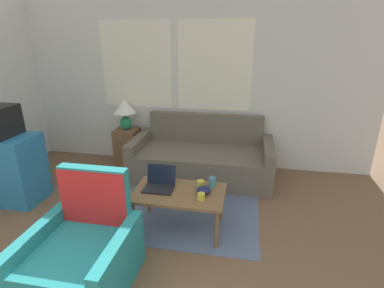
{
  "coord_description": "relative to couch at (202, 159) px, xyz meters",
  "views": [
    {
      "loc": [
        1.05,
        -0.38,
        2.0
      ],
      "look_at": [
        0.42,
        2.95,
        0.75
      ],
      "focal_mm": 28.0,
      "sensor_mm": 36.0,
      "label": 1
    }
  ],
  "objects": [
    {
      "name": "rug",
      "position": [
        -0.03,
        -0.71,
        -0.26
      ],
      "size": [
        1.72,
        2.03,
        0.01
      ],
      "color": "slate",
      "rests_on": "ground_plane"
    },
    {
      "name": "armchair",
      "position": [
        -0.66,
        -2.23,
        0.0
      ],
      "size": [
        0.82,
        0.83,
        0.93
      ],
      "color": "teal",
      "rests_on": "ground_plane"
    },
    {
      "name": "snack_bowl",
      "position": [
        0.22,
        -1.33,
        0.22
      ],
      "size": [
        0.14,
        0.14,
        0.07
      ],
      "color": "#191E4C",
      "rests_on": "coffee_table"
    },
    {
      "name": "tv_dresser",
      "position": [
        -2.34,
        -1.15,
        0.17
      ],
      "size": [
        0.93,
        0.53,
        0.85
      ],
      "color": "teal",
      "rests_on": "ground_plane"
    },
    {
      "name": "wall_back",
      "position": [
        -0.44,
        0.47,
        1.05
      ],
      "size": [
        5.85,
        0.06,
        2.6
      ],
      "color": "silver",
      "rests_on": "ground_plane"
    },
    {
      "name": "laptop",
      "position": [
        -0.26,
        -1.31,
        0.24
      ],
      "size": [
        0.31,
        0.27,
        0.23
      ],
      "color": "black",
      "rests_on": "coffee_table"
    },
    {
      "name": "cup_navy",
      "position": [
        0.22,
        -1.47,
        0.22
      ],
      "size": [
        0.08,
        0.08,
        0.07
      ],
      "color": "gold",
      "rests_on": "coffee_table"
    },
    {
      "name": "coffee_table",
      "position": [
        -0.03,
        -1.35,
        0.14
      ],
      "size": [
        0.96,
        0.58,
        0.45
      ],
      "color": "brown",
      "rests_on": "ground_plane"
    },
    {
      "name": "cup_white",
      "position": [
        0.17,
        -1.21,
        0.22
      ],
      "size": [
        0.08,
        0.08,
        0.07
      ],
      "color": "gold",
      "rests_on": "coffee_table"
    },
    {
      "name": "couch",
      "position": [
        0.0,
        0.0,
        0.0
      ],
      "size": [
        2.02,
        0.92,
        0.86
      ],
      "color": "#665B4C",
      "rests_on": "ground_plane"
    },
    {
      "name": "cup_yellow",
      "position": [
        0.29,
        -1.18,
        0.24
      ],
      "size": [
        0.07,
        0.07,
        0.11
      ],
      "color": "teal",
      "rests_on": "coffee_table"
    },
    {
      "name": "side_table",
      "position": [
        -1.25,
        0.19,
        0.03
      ],
      "size": [
        0.35,
        0.35,
        0.59
      ],
      "color": "brown",
      "rests_on": "ground_plane"
    },
    {
      "name": "table_lamp",
      "position": [
        -1.25,
        0.19,
        0.65
      ],
      "size": [
        0.35,
        0.35,
        0.49
      ],
      "color": "#1E8451",
      "rests_on": "side_table"
    }
  ]
}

